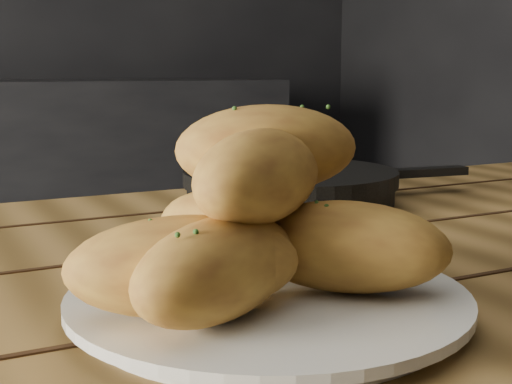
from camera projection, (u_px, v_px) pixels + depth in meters
name	position (u px, v px, depth m)	size (l,w,h in m)	color
table	(344.00, 348.00, 0.70)	(1.62, 0.93, 0.75)	olive
plate	(268.00, 302.00, 0.53)	(0.30, 0.30, 0.02)	silver
bread_rolls	(252.00, 223.00, 0.51)	(0.29, 0.25, 0.14)	gold
skillet	(291.00, 185.00, 0.99)	(0.43, 0.30, 0.05)	black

